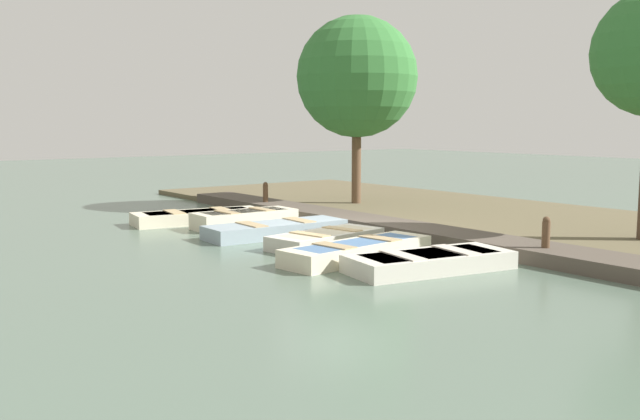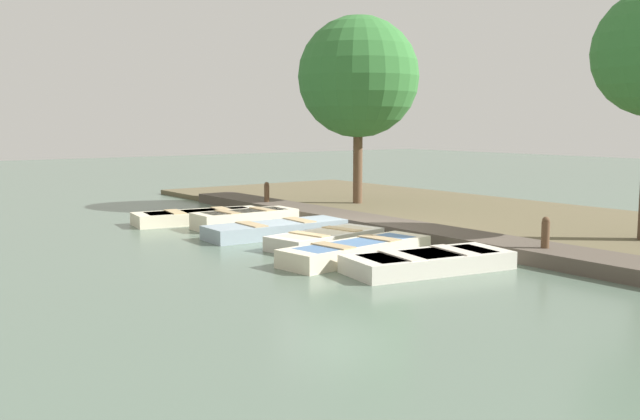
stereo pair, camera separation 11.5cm
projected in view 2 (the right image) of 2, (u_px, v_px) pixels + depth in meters
The scene contains 12 objects.
ground_plane at pixel (342, 239), 16.02m from camera, with size 80.00×80.00×0.00m, color #566B5B.
shore_bank at pixel (489, 218), 18.97m from camera, with size 8.00×24.00×0.15m.
dock_walkway at pixel (390, 227), 16.87m from camera, with size 1.23×17.35×0.28m.
rowboat_0 at pixel (199, 216), 18.62m from camera, with size 3.48×1.55×0.34m.
rowboat_1 at pixel (245, 219), 17.82m from camera, with size 2.63×0.99×0.44m.
rowboat_2 at pixel (276, 229), 16.42m from camera, with size 3.39×1.21×0.34m.
rowboat_3 at pixel (326, 239), 15.08m from camera, with size 2.79×1.48×0.33m.
rowboat_4 at pixel (357, 251), 13.59m from camera, with size 3.40×1.33×0.36m.
rowboat_5 at pixel (428, 261), 12.58m from camera, with size 3.17×1.70×0.34m.
mooring_post_near at pixel (267, 196), 21.01m from camera, with size 0.15×0.15×0.87m.
mooring_post_far at pixel (545, 239), 13.28m from camera, with size 0.15×0.15×0.87m.
park_tree_far_left at pixel (358, 77), 21.40m from camera, with size 3.64×3.64×5.80m.
Camera 2 is at (9.81, 12.42, 2.60)m, focal length 40.00 mm.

